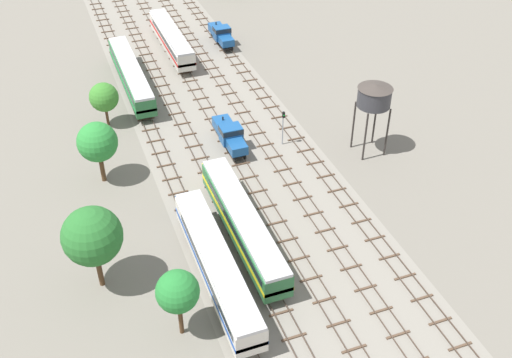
{
  "coord_description": "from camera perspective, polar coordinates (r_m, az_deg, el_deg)",
  "views": [
    {
      "loc": [
        -19.6,
        -20.62,
        43.04
      ],
      "look_at": [
        0.0,
        32.09,
        1.5
      ],
      "focal_mm": 42.04,
      "sensor_mm": 36.0,
      "label": 1
    }
  ],
  "objects": [
    {
      "name": "diesel_railcar_far_left_nearest",
      "position": [
        57.75,
        -3.79,
        -8.1
      ],
      "size": [
        2.96,
        20.5,
        3.8
      ],
      "color": "beige",
      "rests_on": "ground"
    },
    {
      "name": "track_left",
      "position": [
        89.98,
        -8.27,
        7.57
      ],
      "size": [
        2.4,
        126.0,
        0.29
      ],
      "color": "#47382D",
      "rests_on": "ground"
    },
    {
      "name": "diesel_railcar_left_near",
      "position": [
        62.16,
        -1.24,
        -4.15
      ],
      "size": [
        2.96,
        20.5,
        3.8
      ],
      "color": "#286638",
      "rests_on": "ground"
    },
    {
      "name": "lineside_tree_2",
      "position": [
        52.05,
        -7.47,
        -10.6
      ],
      "size": [
        3.82,
        3.82,
        7.15
      ],
      "color": "#4C331E",
      "rests_on": "ground"
    },
    {
      "name": "water_tower",
      "position": [
        74.7,
        11.2,
        7.75
      ],
      "size": [
        4.33,
        4.33,
        9.57
      ],
      "color": "#2D2826",
      "rests_on": "ground"
    },
    {
      "name": "shunter_loco_centre_right_farther",
      "position": [
        106.13,
        -3.33,
        13.65
      ],
      "size": [
        2.74,
        8.46,
        3.1
      ],
      "color": "#194C8C",
      "rests_on": "ground"
    },
    {
      "name": "track_centre_right",
      "position": [
        93.14,
        -0.25,
        9.02
      ],
      "size": [
        2.4,
        126.0,
        0.29
      ],
      "color": "#47382D",
      "rests_on": "ground"
    },
    {
      "name": "ground_plane",
      "position": [
        90.04,
        -5.36,
        7.73
      ],
      "size": [
        480.0,
        480.0,
        0.0
      ],
      "primitive_type": "plane",
      "color": "slate"
    },
    {
      "name": "ballast_bed",
      "position": [
        90.04,
        -5.36,
        7.73
      ],
      "size": [
        21.68,
        176.0,
        0.01
      ],
      "primitive_type": "cube",
      "color": "gray",
      "rests_on": "ground"
    },
    {
      "name": "signal_post_nearest",
      "position": [
        77.1,
        2.59,
        5.31
      ],
      "size": [
        0.28,
        0.47,
        5.04
      ],
      "color": "gray",
      "rests_on": "ground"
    },
    {
      "name": "diesel_railcar_centre_left_far",
      "position": [
        103.58,
        -8.06,
        13.11
      ],
      "size": [
        2.96,
        20.5,
        3.8
      ],
      "color": "beige",
      "rests_on": "ground"
    },
    {
      "name": "shunter_loco_centre_left_mid",
      "position": [
        77.14,
        -2.49,
        4.28
      ],
      "size": [
        2.74,
        8.46,
        3.1
      ],
      "color": "#194C8C",
      "rests_on": "ground"
    },
    {
      "name": "passenger_coach_far_left_midfar",
      "position": [
        92.55,
        -11.82,
        9.76
      ],
      "size": [
        2.96,
        22.0,
        3.8
      ],
      "color": "#286638",
      "rests_on": "ground"
    },
    {
      "name": "lineside_tree_4",
      "position": [
        83.28,
        -14.27,
        7.54
      ],
      "size": [
        3.93,
        3.93,
        6.28
      ],
      "color": "#4C331E",
      "rests_on": "ground"
    },
    {
      "name": "track_centre_left",
      "position": [
        90.83,
        -5.54,
        8.09
      ],
      "size": [
        2.4,
        126.0,
        0.29
      ],
      "color": "#47382D",
      "rests_on": "ground"
    },
    {
      "name": "lineside_tree_3",
      "position": [
        71.53,
        -14.86,
        3.4
      ],
      "size": [
        4.72,
        4.72,
        7.84
      ],
      "color": "#4C331E",
      "rests_on": "ground"
    },
    {
      "name": "lineside_tree_1",
      "position": [
        57.07,
        -15.32,
        -5.28
      ],
      "size": [
        5.66,
        5.66,
        9.11
      ],
      "color": "#4C331E",
      "rests_on": "ground"
    },
    {
      "name": "track_far_left",
      "position": [
        89.34,
        -11.03,
        7.04
      ],
      "size": [
        2.4,
        126.0,
        0.29
      ],
      "color": "#47382D",
      "rests_on": "ground"
    },
    {
      "name": "track_centre",
      "position": [
        91.89,
        -2.86,
        8.57
      ],
      "size": [
        2.4,
        126.0,
        0.29
      ],
      "color": "#47382D",
      "rests_on": "ground"
    }
  ]
}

